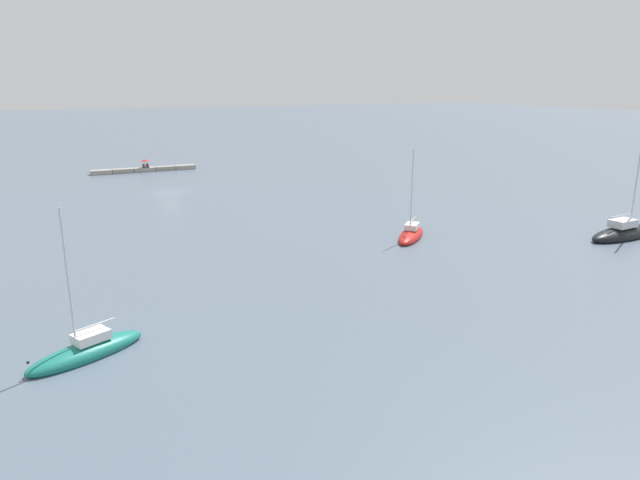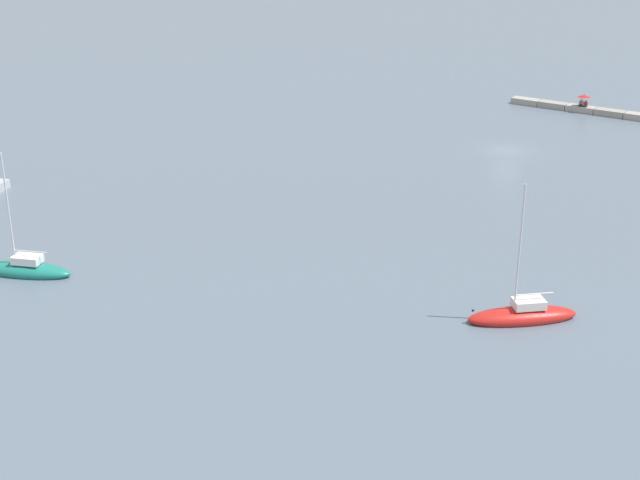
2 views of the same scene
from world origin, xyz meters
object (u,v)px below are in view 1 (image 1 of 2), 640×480
object	(u,v)px
person_seated_maroon_left	(147,166)
sailboat_teal_near	(87,351)
umbrella_open_red	(145,160)
sailboat_black_far	(624,233)
sailboat_red_outer	(411,234)
person_seated_grey_right	(144,166)

from	to	relation	value
person_seated_maroon_left	sailboat_teal_near	world-z (taller)	sailboat_teal_near
umbrella_open_red	sailboat_black_far	xyz separation A→B (m)	(-32.37, 58.59, -1.36)
sailboat_red_outer	person_seated_maroon_left	bearing A→B (deg)	-27.93
umbrella_open_red	sailboat_black_far	distance (m)	66.96
umbrella_open_red	sailboat_black_far	size ratio (longest dim) A/B	0.12
person_seated_grey_right	sailboat_black_far	world-z (taller)	sailboat_black_far
person_seated_maroon_left	sailboat_teal_near	size ratio (longest dim) A/B	0.09
sailboat_red_outer	sailboat_teal_near	bearing A→B (deg)	69.22
person_seated_maroon_left	person_seated_grey_right	world-z (taller)	same
person_seated_maroon_left	person_seated_grey_right	xyz separation A→B (m)	(0.56, -0.13, 0.00)
person_seated_grey_right	sailboat_black_far	distance (m)	67.07
person_seated_maroon_left	sailboat_black_far	world-z (taller)	sailboat_black_far
person_seated_grey_right	sailboat_teal_near	size ratio (longest dim) A/B	0.09
sailboat_teal_near	sailboat_red_outer	xyz separation A→B (m)	(-27.88, -12.11, 0.00)
umbrella_open_red	sailboat_teal_near	size ratio (longest dim) A/B	0.17
person_seated_grey_right	sailboat_teal_near	bearing A→B (deg)	76.34
person_seated_grey_right	umbrella_open_red	bearing A→B (deg)	-179.39
sailboat_red_outer	umbrella_open_red	bearing A→B (deg)	-27.68
umbrella_open_red	person_seated_grey_right	bearing A→B (deg)	2.92
sailboat_teal_near	sailboat_red_outer	size ratio (longest dim) A/B	0.98
sailboat_teal_near	sailboat_black_far	size ratio (longest dim) A/B	0.71
umbrella_open_red	sailboat_black_far	world-z (taller)	sailboat_black_far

